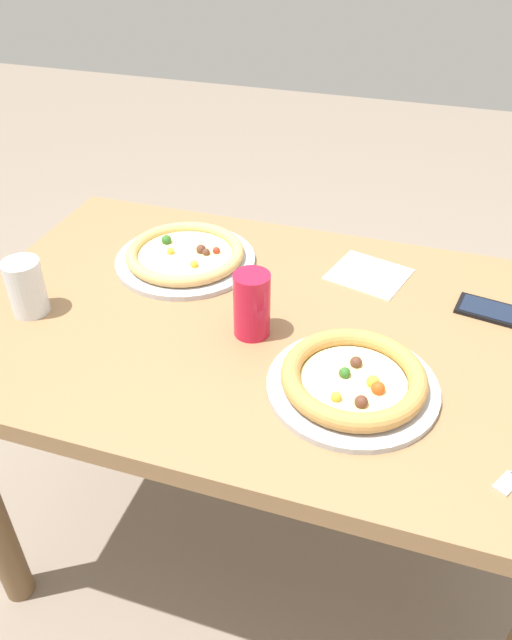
# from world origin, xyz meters

# --- Properties ---
(ground_plane) EXTENTS (8.00, 8.00, 0.00)m
(ground_plane) POSITION_xyz_m (0.00, 0.00, 0.00)
(ground_plane) COLOR gray
(dining_table) EXTENTS (1.28, 0.81, 0.75)m
(dining_table) POSITION_xyz_m (0.00, 0.00, 0.64)
(dining_table) COLOR #936D47
(dining_table) RESTS_ON ground
(pizza_near) EXTENTS (0.30, 0.30, 0.05)m
(pizza_near) POSITION_xyz_m (0.19, -0.14, 0.77)
(pizza_near) COLOR #B7B7BC
(pizza_near) RESTS_ON dining_table
(pizza_far) EXTENTS (0.32, 0.32, 0.04)m
(pizza_far) POSITION_xyz_m (-0.26, 0.16, 0.77)
(pizza_far) COLOR #B7B7BC
(pizza_far) RESTS_ON dining_table
(drink_cup_colored) EXTENTS (0.07, 0.07, 0.13)m
(drink_cup_colored) POSITION_xyz_m (-0.03, -0.04, 0.82)
(drink_cup_colored) COLOR red
(drink_cup_colored) RESTS_ON dining_table
(water_cup_clear) EXTENTS (0.07, 0.07, 0.12)m
(water_cup_clear) POSITION_xyz_m (-0.48, -0.11, 0.81)
(water_cup_clear) COLOR silver
(water_cup_clear) RESTS_ON dining_table
(paper_napkin) EXTENTS (0.19, 0.18, 0.00)m
(paper_napkin) POSITION_xyz_m (0.16, 0.24, 0.75)
(paper_napkin) COLOR white
(paper_napkin) RESTS_ON dining_table
(cell_phone) EXTENTS (0.16, 0.10, 0.01)m
(cell_phone) POSITION_xyz_m (0.42, 0.17, 0.75)
(cell_phone) COLOR black
(cell_phone) RESTS_ON dining_table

